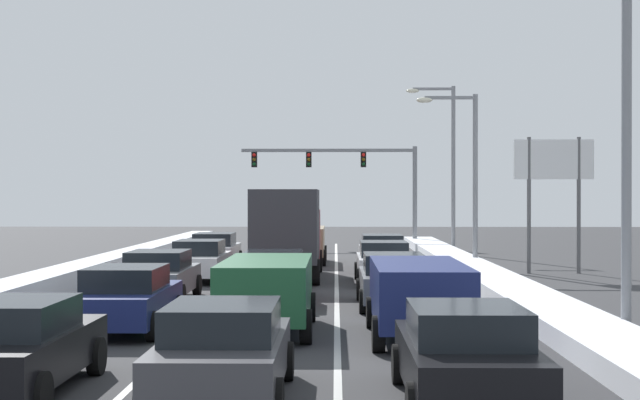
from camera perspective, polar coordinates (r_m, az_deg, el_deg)
ground_plane at (r=27.72m, az=-2.49°, el=-6.24°), size 129.12×129.12×0.00m
lane_stripe_between_right_lane_and_center_lane at (r=32.61m, az=1.03°, el=-5.25°), size 0.14×54.63×0.01m
lane_stripe_between_center_lane_and_left_lane at (r=32.78m, az=-4.95°, el=-5.22°), size 0.14×54.63×0.01m
snow_bank_right_shoulder at (r=33.03m, az=10.30°, el=-4.78°), size 1.79×54.63×0.47m
snow_bank_left_shoulder at (r=33.71m, az=-13.97°, el=-4.37°), size 1.32×54.63×0.83m
sedan_black_right_lane_nearest at (r=14.13m, az=9.00°, el=-9.44°), size 2.00×4.50×1.51m
suv_navy_right_lane_second at (r=20.34m, az=6.12°, el=-5.74°), size 2.16×4.90×1.67m
sedan_gray_right_lane_third at (r=26.16m, az=4.56°, el=-4.94°), size 2.00×4.50×1.51m
sedan_white_right_lane_fourth at (r=33.03m, az=3.94°, el=-3.85°), size 2.00×4.50×1.51m
sedan_silver_right_lane_fifth at (r=38.63m, az=3.85°, el=-3.25°), size 2.00×4.50×1.51m
sedan_charcoal_center_lane_nearest at (r=14.35m, az=-5.99°, el=-9.28°), size 2.00×4.50×1.51m
suv_green_center_lane_second at (r=21.30m, az=-3.31°, el=-5.46°), size 2.16×4.90×1.67m
sedan_red_center_lane_third at (r=27.37m, az=-2.88°, el=-4.71°), size 2.00×4.50×1.51m
box_truck_center_lane_fourth at (r=34.67m, az=-2.03°, el=-1.78°), size 2.53×7.20×3.36m
suv_tan_center_lane_fifth at (r=42.69m, az=-1.06°, el=-2.57°), size 2.16×4.90×1.67m
sedan_black_left_lane_nearest at (r=15.51m, az=-18.39°, el=-8.58°), size 2.00×4.50×1.51m
sedan_navy_left_lane_second at (r=21.92m, az=-11.85°, el=-5.97°), size 2.00×4.50×1.51m
sedan_gray_left_lane_third at (r=27.84m, az=-9.92°, el=-4.63°), size 2.00×4.50×1.51m
sedan_white_left_lane_fourth at (r=34.17m, az=-7.44°, el=-3.72°), size 2.00×4.50×1.51m
sedan_silver_left_lane_fifth at (r=40.42m, az=-6.52°, el=-3.10°), size 2.00×4.50×1.51m
traffic_light_gantry at (r=57.31m, az=2.08°, el=1.88°), size 10.94×0.47×6.20m
street_lamp_right_near at (r=20.97m, az=17.48°, el=4.85°), size 2.66×0.36×8.05m
street_lamp_right_mid at (r=40.33m, az=9.04°, el=2.28°), size 2.66×0.36×7.53m
street_lamp_right_far at (r=50.25m, az=7.87°, el=2.80°), size 2.66×0.36×9.05m
roadside_sign_right at (r=38.27m, az=14.27°, el=1.58°), size 3.20×0.16×5.50m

